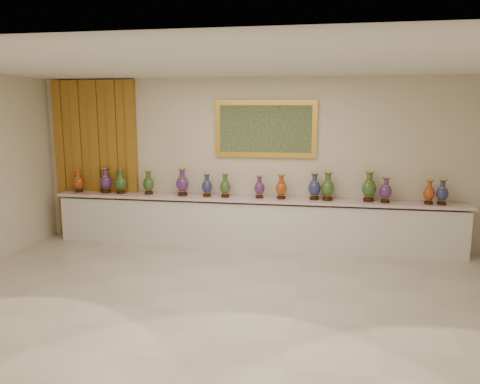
% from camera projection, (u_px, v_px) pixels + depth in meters
% --- Properties ---
extents(ground, '(8.00, 8.00, 0.00)m').
position_uv_depth(ground, '(228.00, 295.00, 6.23)').
color(ground, beige).
rests_on(ground, ground).
extents(room, '(8.00, 8.00, 8.00)m').
position_uv_depth(room, '(122.00, 155.00, 8.75)').
color(room, beige).
rests_on(room, ground).
extents(counter, '(7.28, 0.48, 0.90)m').
position_uv_depth(counter, '(253.00, 223.00, 8.35)').
color(counter, white).
rests_on(counter, ground).
extents(vase_0, '(0.25, 0.25, 0.42)m').
position_uv_depth(vase_0, '(79.00, 182.00, 8.80)').
color(vase_0, '#311A0D').
rests_on(vase_0, counter).
extents(vase_1, '(0.27, 0.27, 0.47)m').
position_uv_depth(vase_1, '(106.00, 181.00, 8.74)').
color(vase_1, '#311A0D').
rests_on(vase_1, counter).
extents(vase_2, '(0.27, 0.27, 0.46)m').
position_uv_depth(vase_2, '(121.00, 183.00, 8.66)').
color(vase_2, '#311A0D').
rests_on(vase_2, counter).
extents(vase_3, '(0.24, 0.24, 0.44)m').
position_uv_depth(vase_3, '(149.00, 184.00, 8.59)').
color(vase_3, '#311A0D').
rests_on(vase_3, counter).
extents(vase_4, '(0.26, 0.26, 0.50)m').
position_uv_depth(vase_4, '(182.00, 183.00, 8.44)').
color(vase_4, '#311A0D').
rests_on(vase_4, counter).
extents(vase_5, '(0.25, 0.25, 0.41)m').
position_uv_depth(vase_5, '(207.00, 186.00, 8.36)').
color(vase_5, '#311A0D').
rests_on(vase_5, counter).
extents(vase_6, '(0.25, 0.25, 0.42)m').
position_uv_depth(vase_6, '(225.00, 187.00, 8.30)').
color(vase_6, '#311A0D').
rests_on(vase_6, counter).
extents(vase_7, '(0.24, 0.24, 0.40)m').
position_uv_depth(vase_7, '(259.00, 188.00, 8.21)').
color(vase_7, '#311A0D').
rests_on(vase_7, counter).
extents(vase_8, '(0.26, 0.26, 0.43)m').
position_uv_depth(vase_8, '(281.00, 188.00, 8.13)').
color(vase_8, '#311A0D').
rests_on(vase_8, counter).
extents(vase_9, '(0.29, 0.29, 0.46)m').
position_uv_depth(vase_9, '(314.00, 188.00, 8.06)').
color(vase_9, '#311A0D').
rests_on(vase_9, counter).
extents(vase_10, '(0.28, 0.28, 0.49)m').
position_uv_depth(vase_10, '(328.00, 188.00, 8.00)').
color(vase_10, '#311A0D').
rests_on(vase_10, counter).
extents(vase_11, '(0.30, 0.30, 0.52)m').
position_uv_depth(vase_11, '(369.00, 188.00, 7.91)').
color(vase_11, '#311A0D').
rests_on(vase_11, counter).
extents(vase_12, '(0.25, 0.25, 0.43)m').
position_uv_depth(vase_12, '(386.00, 191.00, 7.81)').
color(vase_12, '#311A0D').
rests_on(vase_12, counter).
extents(vase_13, '(0.19, 0.19, 0.40)m').
position_uv_depth(vase_13, '(429.00, 193.00, 7.70)').
color(vase_13, '#311A0D').
rests_on(vase_13, counter).
extents(vase_14, '(0.22, 0.22, 0.42)m').
position_uv_depth(vase_14, '(442.00, 193.00, 7.64)').
color(vase_14, '#311A0D').
rests_on(vase_14, counter).
extents(label_card, '(0.10, 0.06, 0.00)m').
position_uv_depth(label_card, '(171.00, 196.00, 8.39)').
color(label_card, white).
rests_on(label_card, counter).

